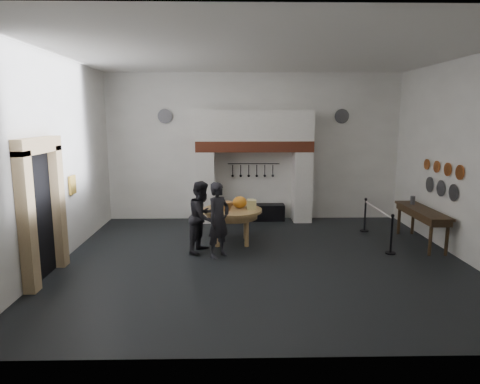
{
  "coord_description": "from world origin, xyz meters",
  "views": [
    {
      "loc": [
        -0.7,
        -9.25,
        3.19
      ],
      "look_at": [
        -0.48,
        1.16,
        1.35
      ],
      "focal_mm": 32.0,
      "sensor_mm": 36.0,
      "label": 1
    }
  ],
  "objects_px": {
    "visitor_near": "(219,220)",
    "barrier_post_far": "(365,216)",
    "work_table": "(232,210)",
    "side_table": "(422,210)",
    "barrier_post_near": "(391,235)",
    "visitor_far": "(202,217)",
    "iron_range": "(254,212)"
  },
  "relations": [
    {
      "from": "visitor_far",
      "to": "side_table",
      "type": "bearing_deg",
      "value": -63.27
    },
    {
      "from": "barrier_post_near",
      "to": "barrier_post_far",
      "type": "height_order",
      "value": "same"
    },
    {
      "from": "work_table",
      "to": "barrier_post_near",
      "type": "xyz_separation_m",
      "value": [
        3.74,
        -1.0,
        -0.39
      ]
    },
    {
      "from": "barrier_post_near",
      "to": "work_table",
      "type": "bearing_deg",
      "value": 164.98
    },
    {
      "from": "visitor_near",
      "to": "barrier_post_far",
      "type": "bearing_deg",
      "value": -20.46
    },
    {
      "from": "work_table",
      "to": "visitor_near",
      "type": "height_order",
      "value": "visitor_near"
    },
    {
      "from": "iron_range",
      "to": "side_table",
      "type": "height_order",
      "value": "side_table"
    },
    {
      "from": "side_table",
      "to": "barrier_post_far",
      "type": "relative_size",
      "value": 2.44
    },
    {
      "from": "iron_range",
      "to": "barrier_post_near",
      "type": "distance_m",
      "value": 4.55
    },
    {
      "from": "barrier_post_near",
      "to": "barrier_post_far",
      "type": "xyz_separation_m",
      "value": [
        0.0,
        2.0,
        0.0
      ]
    },
    {
      "from": "barrier_post_near",
      "to": "visitor_far",
      "type": "bearing_deg",
      "value": 176.31
    },
    {
      "from": "work_table",
      "to": "barrier_post_far",
      "type": "height_order",
      "value": "barrier_post_far"
    },
    {
      "from": "visitor_far",
      "to": "barrier_post_near",
      "type": "bearing_deg",
      "value": -72.07
    },
    {
      "from": "work_table",
      "to": "barrier_post_near",
      "type": "distance_m",
      "value": 3.89
    },
    {
      "from": "iron_range",
      "to": "barrier_post_far",
      "type": "distance_m",
      "value": 3.35
    },
    {
      "from": "side_table",
      "to": "visitor_near",
      "type": "bearing_deg",
      "value": -170.07
    },
    {
      "from": "work_table",
      "to": "side_table",
      "type": "distance_m",
      "value": 4.79
    },
    {
      "from": "iron_range",
      "to": "visitor_near",
      "type": "bearing_deg",
      "value": -105.87
    },
    {
      "from": "iron_range",
      "to": "barrier_post_far",
      "type": "bearing_deg",
      "value": -24.12
    },
    {
      "from": "barrier_post_near",
      "to": "visitor_near",
      "type": "bearing_deg",
      "value": -178.4
    },
    {
      "from": "iron_range",
      "to": "barrier_post_near",
      "type": "height_order",
      "value": "barrier_post_near"
    },
    {
      "from": "iron_range",
      "to": "barrier_post_far",
      "type": "relative_size",
      "value": 2.11
    },
    {
      "from": "side_table",
      "to": "barrier_post_near",
      "type": "relative_size",
      "value": 2.44
    },
    {
      "from": "side_table",
      "to": "visitor_far",
      "type": "bearing_deg",
      "value": -174.89
    },
    {
      "from": "work_table",
      "to": "barrier_post_far",
      "type": "xyz_separation_m",
      "value": [
        3.74,
        1.0,
        -0.39
      ]
    },
    {
      "from": "visitor_far",
      "to": "barrier_post_far",
      "type": "relative_size",
      "value": 1.89
    },
    {
      "from": "iron_range",
      "to": "barrier_post_near",
      "type": "xyz_separation_m",
      "value": [
        3.06,
        -3.37,
        0.2
      ]
    },
    {
      "from": "work_table",
      "to": "side_table",
      "type": "relative_size",
      "value": 0.69
    },
    {
      "from": "visitor_near",
      "to": "side_table",
      "type": "bearing_deg",
      "value": -38.12
    },
    {
      "from": "visitor_near",
      "to": "barrier_post_far",
      "type": "distance_m",
      "value": 4.58
    },
    {
      "from": "barrier_post_near",
      "to": "barrier_post_far",
      "type": "distance_m",
      "value": 2.0
    },
    {
      "from": "side_table",
      "to": "barrier_post_near",
      "type": "xyz_separation_m",
      "value": [
        -1.04,
        -0.78,
        -0.42
      ]
    }
  ]
}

